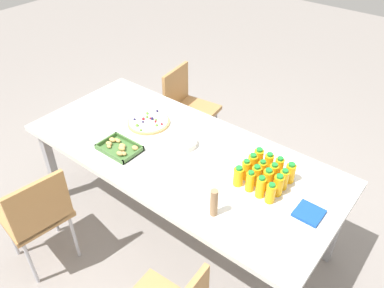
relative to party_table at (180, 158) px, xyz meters
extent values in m
plane|color=gray|center=(0.00, 0.00, -0.68)|extent=(12.00, 12.00, 0.00)
cube|color=silver|center=(0.00, 0.00, 0.04)|extent=(2.21, 0.98, 0.04)
cube|color=#99999E|center=(-1.02, -0.41, -0.33)|extent=(0.06, 0.06, 0.70)
cube|color=#99999E|center=(1.02, -0.41, -0.33)|extent=(0.06, 0.06, 0.70)
cube|color=#99999E|center=(1.02, 0.41, -0.33)|extent=(0.06, 0.06, 0.70)
cube|color=#B7844C|center=(0.58, 0.83, -0.23)|extent=(0.45, 0.45, 0.04)
cube|color=#B7844C|center=(0.40, 0.86, -0.04)|extent=(0.08, 0.38, 0.38)
cylinder|color=silver|center=(0.76, 0.97, -0.48)|extent=(0.02, 0.02, 0.41)
cylinder|color=silver|center=(0.72, 0.65, -0.48)|extent=(0.02, 0.02, 0.41)
cylinder|color=silver|center=(0.45, 1.01, -0.48)|extent=(0.02, 0.02, 0.41)
cylinder|color=silver|center=(0.40, 0.70, -0.48)|extent=(0.02, 0.02, 0.41)
cube|color=#B7844C|center=(0.53, -0.82, -0.23)|extent=(0.45, 0.45, 0.04)
cube|color=#B7844C|center=(0.72, -0.79, -0.04)|extent=(0.08, 0.38, 0.38)
cylinder|color=silver|center=(0.39, -0.99, -0.48)|extent=(0.02, 0.02, 0.41)
cylinder|color=silver|center=(0.36, -0.68, -0.48)|extent=(0.02, 0.02, 0.41)
cylinder|color=silver|center=(0.71, -0.95, -0.48)|extent=(0.02, 0.02, 0.41)
cylinder|color=silver|center=(0.67, -0.64, -0.48)|extent=(0.02, 0.02, 0.41)
cylinder|color=#FAAD14|center=(-0.71, -0.20, 0.12)|extent=(0.06, 0.06, 0.12)
cylinder|color=#1E8C33|center=(-0.71, -0.20, 0.19)|extent=(0.04, 0.04, 0.02)
cylinder|color=#F9AE14|center=(-0.63, -0.20, 0.12)|extent=(0.06, 0.06, 0.12)
cylinder|color=#1E8C33|center=(-0.63, -0.20, 0.19)|extent=(0.04, 0.04, 0.02)
cylinder|color=#F9AE14|center=(-0.56, -0.20, 0.12)|extent=(0.06, 0.06, 0.12)
cylinder|color=#1E8C33|center=(-0.56, -0.20, 0.19)|extent=(0.04, 0.04, 0.02)
cylinder|color=#F9AC14|center=(-0.49, -0.19, 0.12)|extent=(0.06, 0.06, 0.13)
cylinder|color=#1E8C33|center=(-0.49, -0.19, 0.19)|extent=(0.04, 0.04, 0.02)
cylinder|color=#F9AD14|center=(-0.71, -0.11, 0.12)|extent=(0.06, 0.06, 0.13)
cylinder|color=#1E8C33|center=(-0.71, -0.11, 0.19)|extent=(0.04, 0.04, 0.02)
cylinder|color=#FAAD14|center=(-0.64, -0.12, 0.12)|extent=(0.06, 0.06, 0.13)
cylinder|color=#1E8C33|center=(-0.64, -0.12, 0.20)|extent=(0.04, 0.04, 0.02)
cylinder|color=#FAAC14|center=(-0.56, -0.12, 0.12)|extent=(0.05, 0.05, 0.12)
cylinder|color=#1E8C33|center=(-0.56, -0.12, 0.18)|extent=(0.03, 0.03, 0.02)
cylinder|color=#F9AC14|center=(-0.49, -0.12, 0.12)|extent=(0.06, 0.06, 0.13)
cylinder|color=#1E8C33|center=(-0.49, -0.12, 0.20)|extent=(0.04, 0.04, 0.02)
cylinder|color=#FAAD14|center=(-0.71, -0.05, 0.12)|extent=(0.06, 0.06, 0.13)
cylinder|color=#1E8C33|center=(-0.71, -0.05, 0.20)|extent=(0.04, 0.04, 0.02)
cylinder|color=#F9AD14|center=(-0.64, -0.05, 0.13)|extent=(0.06, 0.06, 0.13)
cylinder|color=#1E8C33|center=(-0.64, -0.05, 0.20)|extent=(0.04, 0.04, 0.02)
cylinder|color=#FAAC14|center=(-0.56, -0.05, 0.12)|extent=(0.06, 0.06, 0.12)
cylinder|color=#1E8C33|center=(-0.56, -0.05, 0.19)|extent=(0.04, 0.04, 0.02)
cylinder|color=#F9AE14|center=(-0.49, -0.05, 0.12)|extent=(0.05, 0.05, 0.13)
cylinder|color=#1E8C33|center=(-0.49, -0.05, 0.19)|extent=(0.03, 0.03, 0.02)
cylinder|color=#F9AC14|center=(-0.71, 0.03, 0.12)|extent=(0.06, 0.06, 0.12)
cylinder|color=#1E8C33|center=(-0.71, 0.03, 0.19)|extent=(0.04, 0.04, 0.02)
cylinder|color=#F9AD14|center=(-0.64, 0.03, 0.12)|extent=(0.06, 0.06, 0.13)
cylinder|color=#1E8C33|center=(-0.64, 0.03, 0.20)|extent=(0.04, 0.04, 0.02)
cylinder|color=#F9AE14|center=(-0.56, 0.02, 0.12)|extent=(0.05, 0.05, 0.13)
cylinder|color=#1E8C33|center=(-0.56, 0.02, 0.19)|extent=(0.03, 0.03, 0.02)
cylinder|color=#FAAE14|center=(-0.48, 0.03, 0.12)|extent=(0.06, 0.06, 0.12)
cylinder|color=#1E8C33|center=(-0.48, 0.03, 0.19)|extent=(0.04, 0.04, 0.02)
cylinder|color=tan|center=(0.40, -0.11, 0.07)|extent=(0.32, 0.32, 0.02)
cylinder|color=white|center=(0.40, -0.11, 0.08)|extent=(0.29, 0.29, 0.01)
sphere|color=red|center=(0.29, -0.14, 0.09)|extent=(0.02, 0.02, 0.02)
sphere|color=#66B238|center=(0.36, 0.01, 0.09)|extent=(0.02, 0.02, 0.02)
sphere|color=#66B238|center=(0.44, -0.14, 0.09)|extent=(0.02, 0.02, 0.02)
sphere|color=#1E1947|center=(0.49, -0.06, 0.09)|extent=(0.02, 0.02, 0.02)
sphere|color=#1E1947|center=(0.39, -0.14, 0.09)|extent=(0.02, 0.02, 0.02)
sphere|color=red|center=(0.44, -0.10, 0.09)|extent=(0.02, 0.02, 0.02)
sphere|color=#66B238|center=(0.47, -0.17, 0.09)|extent=(0.02, 0.02, 0.02)
sphere|color=#66B238|center=(0.36, -0.15, 0.09)|extent=(0.02, 0.02, 0.02)
sphere|color=red|center=(0.41, -0.14, 0.09)|extent=(0.02, 0.02, 0.02)
sphere|color=#1E1947|center=(0.44, -0.25, 0.09)|extent=(0.02, 0.02, 0.02)
sphere|color=#1E1947|center=(0.42, -0.07, 0.09)|extent=(0.02, 0.02, 0.02)
sphere|color=red|center=(0.35, -0.13, 0.09)|extent=(0.02, 0.02, 0.02)
sphere|color=#66B238|center=(0.31, -0.10, 0.09)|extent=(0.02, 0.02, 0.02)
sphere|color=#66B238|center=(0.42, -0.01, 0.09)|extent=(0.03, 0.03, 0.03)
cube|color=#477238|center=(0.34, 0.24, 0.06)|extent=(0.28, 0.20, 0.01)
cube|color=#477238|center=(0.34, 0.15, 0.08)|extent=(0.28, 0.01, 0.03)
cube|color=#477238|center=(0.34, 0.34, 0.08)|extent=(0.28, 0.01, 0.03)
cube|color=#477238|center=(0.20, 0.24, 0.08)|extent=(0.01, 0.20, 0.03)
cube|color=#477238|center=(0.47, 0.24, 0.08)|extent=(0.01, 0.20, 0.03)
ellipsoid|color=tan|center=(0.31, 0.24, 0.08)|extent=(0.05, 0.04, 0.03)
ellipsoid|color=tan|center=(0.44, 0.22, 0.08)|extent=(0.05, 0.04, 0.03)
ellipsoid|color=tan|center=(0.28, 0.29, 0.08)|extent=(0.05, 0.04, 0.03)
ellipsoid|color=tan|center=(0.41, 0.19, 0.08)|extent=(0.04, 0.03, 0.02)
ellipsoid|color=tan|center=(0.26, 0.27, 0.08)|extent=(0.04, 0.03, 0.03)
ellipsoid|color=tan|center=(0.28, 0.28, 0.08)|extent=(0.04, 0.03, 0.02)
ellipsoid|color=tan|center=(0.40, 0.20, 0.08)|extent=(0.04, 0.03, 0.02)
ellipsoid|color=tan|center=(0.33, 0.22, 0.08)|extent=(0.05, 0.04, 0.03)
ellipsoid|color=tan|center=(0.42, 0.26, 0.08)|extent=(0.05, 0.04, 0.03)
ellipsoid|color=tan|center=(0.40, 0.28, 0.08)|extent=(0.04, 0.03, 0.02)
ellipsoid|color=tan|center=(0.25, 0.18, 0.08)|extent=(0.05, 0.04, 0.03)
cylinder|color=silver|center=(0.02, -0.07, 0.06)|extent=(0.18, 0.18, 0.00)
cylinder|color=silver|center=(0.02, -0.07, 0.07)|extent=(0.18, 0.18, 0.00)
cylinder|color=silver|center=(0.02, -0.07, 0.07)|extent=(0.18, 0.18, 0.00)
cylinder|color=silver|center=(0.02, -0.07, 0.08)|extent=(0.18, 0.18, 0.00)
cylinder|color=silver|center=(0.02, -0.07, 0.08)|extent=(0.18, 0.18, 0.00)
cylinder|color=silver|center=(0.02, -0.07, 0.09)|extent=(0.18, 0.18, 0.00)
cylinder|color=silver|center=(0.02, -0.07, 0.09)|extent=(0.18, 0.18, 0.00)
cylinder|color=silver|center=(0.02, -0.07, 0.10)|extent=(0.18, 0.18, 0.00)
cube|color=#194CA5|center=(-0.93, -0.01, 0.07)|extent=(0.15, 0.15, 0.02)
cylinder|color=#9E7A56|center=(-0.51, 0.32, 0.15)|extent=(0.04, 0.04, 0.18)
camera|label=1|loc=(-1.34, 1.55, 1.68)|focal=35.96mm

